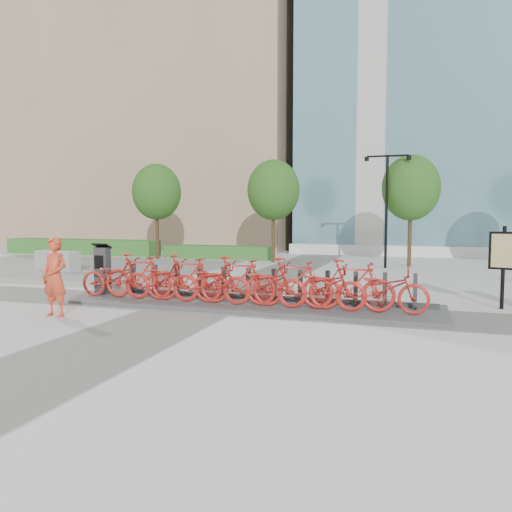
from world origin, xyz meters
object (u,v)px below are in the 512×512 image
(worker_red, at_px, (55,277))
(bike_0, at_px, (115,277))
(map_sign, at_px, (504,254))
(jersey_barrier, at_px, (57,261))
(kiosk, at_px, (103,269))

(worker_red, bearing_deg, bike_0, 92.40)
(worker_red, distance_m, map_sign, 10.90)
(bike_0, bearing_deg, map_sign, -79.55)
(jersey_barrier, relative_size, map_sign, 1.04)
(kiosk, bearing_deg, worker_red, -83.57)
(bike_0, relative_size, worker_red, 1.15)
(bike_0, xyz_separation_m, map_sign, (10.00, 1.84, 0.75))
(bike_0, distance_m, jersey_barrier, 8.66)
(worker_red, distance_m, jersey_barrier, 10.31)
(worker_red, height_order, jersey_barrier, worker_red)
(bike_0, distance_m, map_sign, 10.20)
(bike_0, distance_m, kiosk, 0.85)
(bike_0, bearing_deg, worker_red, 178.68)
(kiosk, distance_m, jersey_barrier, 7.85)
(worker_red, bearing_deg, jersey_barrier, 133.18)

